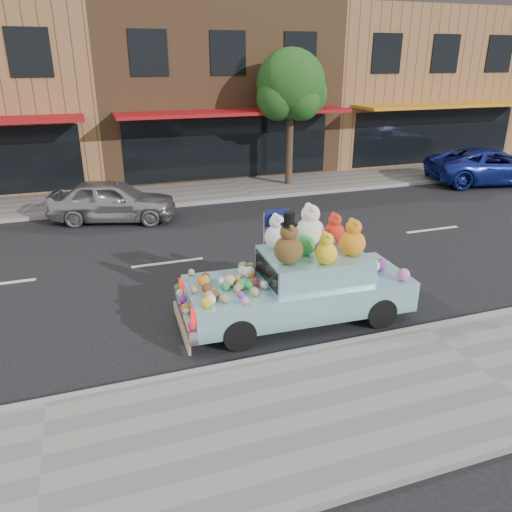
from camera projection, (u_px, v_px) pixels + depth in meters
name	position (u px, v px, depth m)	size (l,w,h in m)	color
ground	(312.00, 245.00, 13.83)	(120.00, 120.00, 0.00)	black
near_sidewalk	(482.00, 373.00, 8.10)	(60.00, 3.00, 0.12)	gray
far_sidewalk	(241.00, 189.00, 19.51)	(60.00, 3.00, 0.12)	gray
near_kerb	(424.00, 329.00, 9.41)	(60.00, 0.12, 0.13)	gray
far_kerb	(254.00, 198.00, 18.19)	(60.00, 0.12, 0.13)	gray
storefront_mid	(205.00, 85.00, 22.99)	(10.00, 9.80, 7.30)	brown
storefront_right	(391.00, 82.00, 26.04)	(10.00, 9.80, 7.30)	#90603C
street_tree	(291.00, 90.00, 18.83)	(3.00, 2.70, 5.22)	#38281C
car_silver	(113.00, 201.00, 15.65)	(1.56, 3.88, 1.32)	#9E9EA2
car_blue	(491.00, 166.00, 20.39)	(2.37, 5.13, 1.43)	#1C2C9C
art_car	(300.00, 280.00, 9.66)	(4.55, 1.93, 2.32)	black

